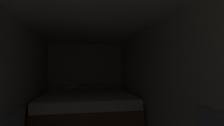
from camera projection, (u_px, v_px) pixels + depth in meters
wall_back at (86, 78)px, 5.23m from camera, size 2.33×0.05×2.10m
wall_left at (6, 90)px, 2.30m from camera, size 0.05×5.49×2.10m
wall_right at (164, 87)px, 2.71m from camera, size 0.05×5.49×2.10m
ceiling_slab at (92, 16)px, 2.54m from camera, size 2.33×5.49×0.05m
bed at (87, 109)px, 4.12m from camera, size 2.11×2.08×0.88m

